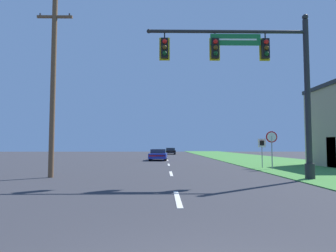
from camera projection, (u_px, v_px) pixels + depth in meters
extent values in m
cube|color=#428438|center=(263.00, 160.00, 32.93)|extent=(10.00, 110.00, 0.04)
cube|color=silver|center=(178.00, 199.00, 8.84)|extent=(0.16, 2.80, 0.01)
cube|color=silver|center=(171.00, 174.00, 16.82)|extent=(0.16, 2.80, 0.01)
cube|color=silver|center=(169.00, 165.00, 24.80)|extent=(0.16, 2.80, 0.01)
cube|color=silver|center=(167.00, 160.00, 32.78)|extent=(0.16, 2.80, 0.01)
cube|color=silver|center=(167.00, 157.00, 40.76)|extent=(0.16, 2.80, 0.01)
cube|color=black|center=(332.00, 152.00, 21.26)|extent=(0.10, 1.20, 2.20)
cylinder|color=#232326|center=(310.00, 171.00, 13.92)|extent=(0.44, 0.44, 0.70)
cylinder|color=#232326|center=(308.00, 98.00, 14.15)|extent=(0.26, 0.26, 7.59)
sphere|color=#232326|center=(305.00, 17.00, 14.41)|extent=(0.28, 0.28, 0.28)
cylinder|color=#232326|center=(227.00, 32.00, 14.31)|extent=(7.53, 0.16, 0.16)
sphere|color=#232326|center=(149.00, 31.00, 14.25)|extent=(0.21, 0.21, 0.21)
cube|color=#196B33|center=(235.00, 40.00, 14.29)|extent=(2.40, 0.06, 0.55)
cube|color=white|center=(236.00, 39.00, 14.25)|extent=(2.02, 0.01, 0.08)
cylinder|color=black|center=(165.00, 35.00, 14.25)|extent=(0.06, 0.06, 0.35)
cube|color=yellow|center=(165.00, 49.00, 14.34)|extent=(0.50, 0.03, 1.11)
cube|color=black|center=(165.00, 48.00, 14.21)|extent=(0.34, 0.24, 0.95)
sphere|color=red|center=(165.00, 41.00, 14.09)|extent=(0.22, 0.22, 0.22)
sphere|color=#51380F|center=(165.00, 47.00, 14.07)|extent=(0.22, 0.22, 0.22)
sphere|color=#0F3D19|center=(165.00, 53.00, 14.05)|extent=(0.22, 0.22, 0.22)
cylinder|color=black|center=(215.00, 35.00, 14.29)|extent=(0.06, 0.06, 0.35)
cube|color=yellow|center=(215.00, 49.00, 14.38)|extent=(0.50, 0.03, 1.11)
cube|color=black|center=(215.00, 48.00, 14.24)|extent=(0.34, 0.24, 0.95)
sphere|color=red|center=(216.00, 42.00, 14.12)|extent=(0.22, 0.22, 0.22)
sphere|color=#51380F|center=(216.00, 47.00, 14.10)|extent=(0.22, 0.22, 0.22)
sphere|color=#0F3D19|center=(216.00, 53.00, 14.09)|extent=(0.22, 0.22, 0.22)
cylinder|color=black|center=(265.00, 35.00, 14.32)|extent=(0.06, 0.06, 0.35)
cube|color=yellow|center=(264.00, 50.00, 14.41)|extent=(0.50, 0.03, 1.11)
cube|color=black|center=(265.00, 49.00, 14.28)|extent=(0.34, 0.24, 0.95)
sphere|color=red|center=(266.00, 42.00, 14.16)|extent=(0.22, 0.22, 0.22)
sphere|color=#51380F|center=(266.00, 48.00, 14.14)|extent=(0.22, 0.22, 0.22)
sphere|color=#0F3D19|center=(267.00, 54.00, 14.12)|extent=(0.22, 0.22, 0.22)
cylinder|color=black|center=(166.00, 157.00, 34.09)|extent=(0.22, 0.64, 0.64)
cylinder|color=black|center=(152.00, 157.00, 34.14)|extent=(0.22, 0.64, 0.64)
cylinder|color=black|center=(165.00, 158.00, 31.13)|extent=(0.22, 0.64, 0.64)
cylinder|color=black|center=(150.00, 158.00, 31.18)|extent=(0.22, 0.64, 0.64)
cube|color=#1E2D9E|center=(158.00, 156.00, 32.64)|extent=(2.01, 4.44, 0.55)
cube|color=#283342|center=(158.00, 151.00, 32.79)|extent=(1.68, 1.90, 0.42)
cube|color=#1E2D9E|center=(158.00, 150.00, 32.80)|extent=(1.64, 1.86, 0.06)
cube|color=#B71414|center=(157.00, 156.00, 30.50)|extent=(1.68, 0.13, 0.14)
cylinder|color=black|center=(174.00, 152.00, 57.22)|extent=(0.22, 0.64, 0.64)
cylinder|color=black|center=(166.00, 152.00, 57.19)|extent=(0.22, 0.64, 0.64)
cylinder|color=black|center=(175.00, 153.00, 54.31)|extent=(0.22, 0.64, 0.64)
cylinder|color=black|center=(166.00, 153.00, 54.29)|extent=(0.22, 0.64, 0.64)
cube|color=black|center=(170.00, 152.00, 55.76)|extent=(1.82, 4.31, 0.55)
cube|color=#283342|center=(170.00, 149.00, 55.90)|extent=(1.60, 1.81, 0.42)
cube|color=black|center=(170.00, 148.00, 55.92)|extent=(1.57, 1.78, 0.06)
cube|color=#B71414|center=(171.00, 152.00, 53.65)|extent=(1.67, 0.06, 0.14)
cylinder|color=gray|center=(272.00, 152.00, 19.93)|extent=(0.07, 0.07, 2.20)
cylinder|color=red|center=(272.00, 137.00, 20.00)|extent=(0.76, 0.04, 0.76)
cylinder|color=white|center=(272.00, 137.00, 19.97)|extent=(0.61, 0.01, 0.61)
cylinder|color=gray|center=(262.00, 153.00, 21.01)|extent=(0.06, 0.06, 2.00)
cube|color=white|center=(262.00, 143.00, 21.06)|extent=(0.55, 0.04, 0.60)
cube|color=black|center=(262.00, 143.00, 21.03)|extent=(0.31, 0.01, 0.34)
cylinder|color=brown|center=(53.00, 87.00, 15.12)|extent=(0.26, 0.26, 9.09)
cube|color=brown|center=(55.00, 17.00, 15.37)|extent=(1.80, 0.12, 0.12)
cylinder|color=#333338|center=(40.00, 14.00, 15.36)|extent=(0.08, 0.08, 0.12)
cylinder|color=#333338|center=(69.00, 15.00, 15.39)|extent=(0.08, 0.08, 0.12)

